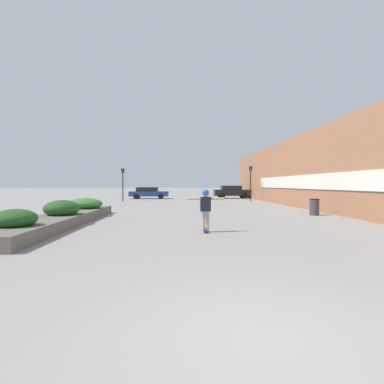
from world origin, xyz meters
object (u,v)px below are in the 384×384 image
(trash_bin, at_px, (314,207))
(car_center_right, at_px, (232,192))
(car_center_left, at_px, (323,192))
(traffic_light_right, at_px, (251,177))
(car_leftmost, at_px, (149,193))
(skateboarder, at_px, (206,205))
(skateboard, at_px, (206,230))
(traffic_light_left, at_px, (123,179))

(trash_bin, xyz_separation_m, car_center_right, (-0.98, 20.40, 0.37))
(car_center_left, height_order, traffic_light_right, traffic_light_right)
(car_leftmost, bearing_deg, skateboarder, 10.27)
(trash_bin, distance_m, traffic_light_right, 14.62)
(skateboard, bearing_deg, car_center_left, 56.02)
(car_leftmost, bearing_deg, car_center_right, 93.54)
(car_leftmost, bearing_deg, traffic_light_right, 64.48)
(skateboard, bearing_deg, car_center_right, 77.28)
(car_leftmost, bearing_deg, traffic_light_left, -23.18)
(car_center_left, xyz_separation_m, traffic_light_left, (-23.70, -5.34, 1.47))
(trash_bin, relative_size, car_center_left, 0.20)
(skateboarder, xyz_separation_m, trash_bin, (6.57, 5.61, -0.50))
(skateboarder, relative_size, car_leftmost, 0.31)
(car_leftmost, height_order, traffic_light_left, traffic_light_left)
(skateboard, xyz_separation_m, car_center_left, (16.97, 25.73, 0.75))
(traffic_light_right, bearing_deg, skateboarder, -107.89)
(skateboard, distance_m, car_leftmost, 25.80)
(car_center_left, xyz_separation_m, car_center_right, (-11.37, 0.28, 0.00))
(skateboard, bearing_deg, car_leftmost, 99.69)
(skateboard, height_order, traffic_light_left, traffic_light_left)
(car_leftmost, relative_size, traffic_light_right, 1.29)
(car_center_left, distance_m, traffic_light_left, 24.34)
(skateboarder, xyz_separation_m, traffic_light_right, (6.49, 20.09, 1.48))
(skateboarder, distance_m, trash_bin, 8.65)
(trash_bin, height_order, traffic_light_left, traffic_light_left)
(trash_bin, xyz_separation_m, car_center_left, (10.40, 20.13, 0.36))
(car_leftmost, bearing_deg, car_center_left, 90.94)
(skateboard, distance_m, skateboarder, 0.90)
(skateboard, height_order, car_center_left, car_center_left)
(traffic_light_left, bearing_deg, car_center_left, 12.70)
(trash_bin, height_order, car_leftmost, car_leftmost)
(car_center_right, bearing_deg, traffic_light_right, 8.55)
(car_center_left, bearing_deg, traffic_light_right, 118.30)
(car_leftmost, distance_m, car_center_left, 21.57)
(car_center_right, distance_m, traffic_light_right, 6.20)
(car_leftmost, height_order, traffic_light_right, traffic_light_right)
(car_leftmost, xyz_separation_m, traffic_light_left, (-2.14, -4.99, 1.57))
(skateboarder, bearing_deg, car_center_right, 77.28)
(trash_bin, bearing_deg, traffic_light_right, 90.34)
(trash_bin, relative_size, car_center_right, 0.21)
(car_leftmost, xyz_separation_m, car_center_left, (21.57, 0.35, 0.09))
(car_center_right, xyz_separation_m, traffic_light_left, (-12.33, -5.62, 1.47))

